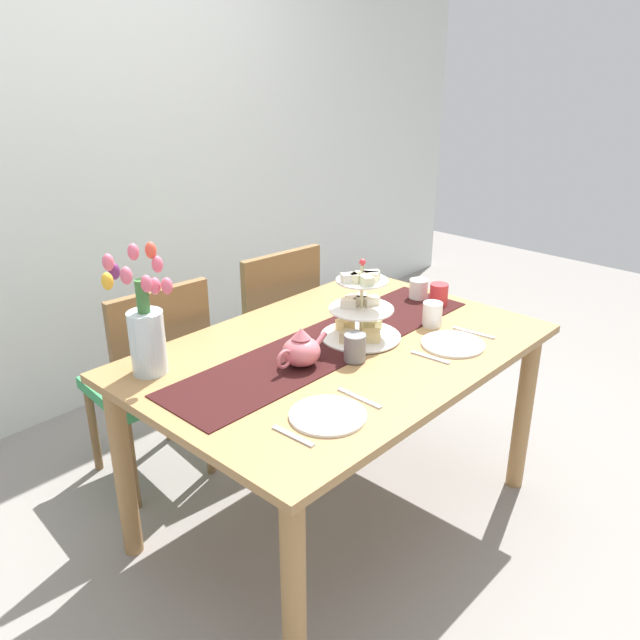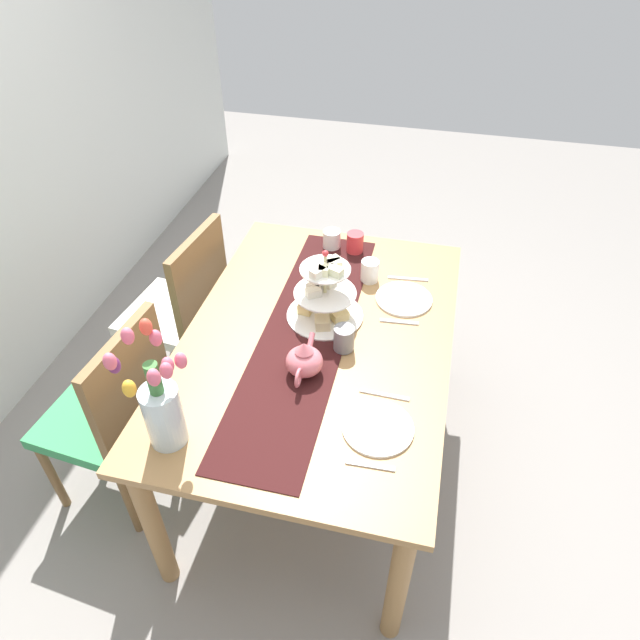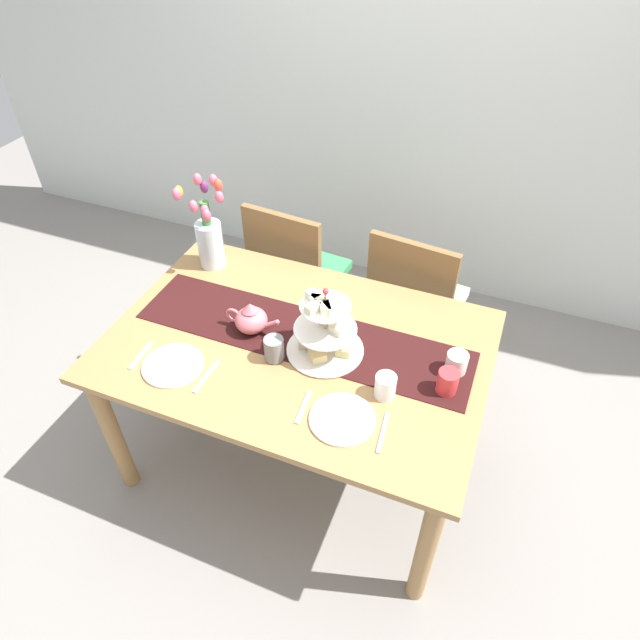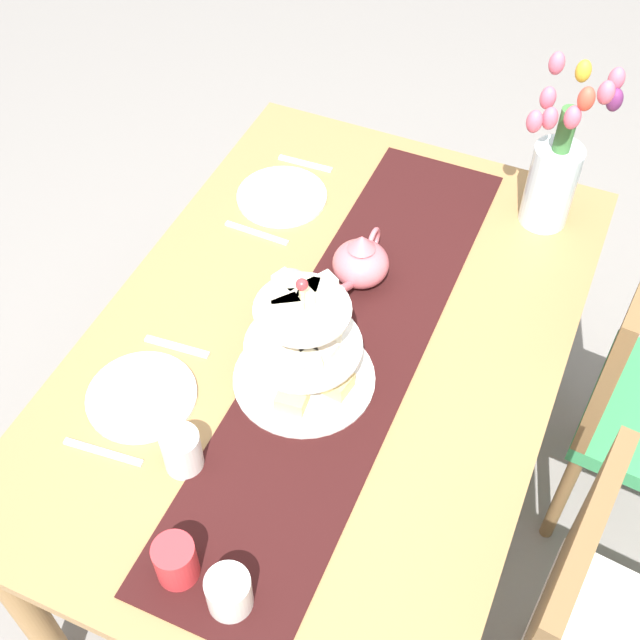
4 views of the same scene
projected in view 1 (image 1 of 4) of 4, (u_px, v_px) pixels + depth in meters
The scene contains 19 objects.
ground_plane at pixel (337, 514), 2.64m from camera, with size 8.00×8.00×0.00m, color gray.
room_wall_rear at pixel (92, 148), 3.14m from camera, with size 6.00×0.08×2.60m, color silver.
dining_table at pixel (339, 373), 2.39m from camera, with size 1.48×1.00×0.75m.
chair_left at pixel (152, 376), 2.67m from camera, with size 0.46×0.46×0.91m.
chair_right at pixel (268, 329), 3.12m from camera, with size 0.46×0.46×0.91m.
table_runner at pixel (329, 343), 2.38m from camera, with size 1.36×0.32×0.00m, color black.
tiered_cake_stand at pixel (361, 312), 2.39m from camera, with size 0.30×0.30×0.30m.
teapot at pixel (301, 350), 2.20m from camera, with size 0.24×0.13×0.14m.
tulip_vase at pixel (145, 327), 2.12m from camera, with size 0.23×0.18×0.43m.
cream_jug at pixel (419, 289), 2.80m from camera, with size 0.08×0.08×0.09m, color white.
dinner_plate_left at pixel (328, 415), 1.91m from camera, with size 0.23×0.23×0.01m, color white.
fork_left at pixel (293, 436), 1.81m from camera, with size 0.02×0.15×0.01m, color silver.
knife_left at pixel (359, 398), 2.01m from camera, with size 0.01×0.17×0.01m, color silver.
dinner_plate_right at pixel (453, 344), 2.37m from camera, with size 0.23×0.23×0.01m, color white.
fork_right at pixel (430, 357), 2.27m from camera, with size 0.02×0.15×0.01m, color silver.
knife_right at pixel (474, 333), 2.47m from camera, with size 0.01×0.17×0.01m, color silver.
mug_grey at pixel (355, 347), 2.24m from camera, with size 0.08×0.08×0.10m, color slate.
mug_white_text at pixel (432, 314), 2.52m from camera, with size 0.08×0.08×0.10m, color white.
mug_orange at pixel (439, 295), 2.72m from camera, with size 0.08×0.08×0.10m, color red.
Camera 1 is at (-1.61, -1.40, 1.75)m, focal length 36.58 mm.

